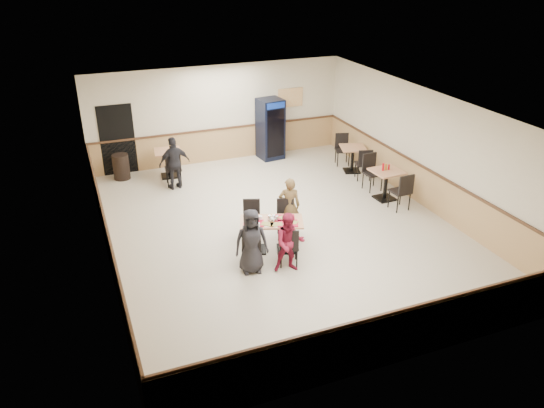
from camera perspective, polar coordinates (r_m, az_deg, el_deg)
name	(u,v)px	position (r m, az deg, el deg)	size (l,w,h in m)	color
ground	(280,228)	(12.83, 0.84, -2.58)	(10.00, 10.00, 0.00)	beige
room_shell	(303,161)	(15.36, 3.37, 4.66)	(10.00, 10.00, 10.00)	silver
main_table	(272,231)	(11.67, -0.05, -2.90)	(1.52, 1.11, 0.73)	black
main_chairs	(269,232)	(11.68, -0.29, -3.00)	(1.68, 1.92, 0.93)	black
diner_woman_left	(251,241)	(10.84, -2.24, -4.03)	(0.69, 0.45, 1.41)	black
diner_woman_right	(289,243)	(10.88, 1.89, -4.19)	(0.64, 0.50, 1.31)	maroon
diner_man_opposite	(289,206)	(12.34, 1.87, -0.19)	(0.51, 0.33, 1.39)	brown
lone_diner	(175,163)	(14.93, -10.45, 4.34)	(0.88, 0.37, 1.50)	black
tabletop_clutter	(272,221)	(11.50, -0.01, -1.85)	(1.25, 0.79, 0.12)	#AD0B25
side_table_near	(386,180)	(14.42, 12.17, 2.52)	(0.81, 0.81, 0.82)	black
side_table_near_chair_south	(400,190)	(13.94, 13.61, 1.43)	(0.48, 0.48, 1.04)	black
side_table_near_chair_north	(373,172)	(14.93, 10.81, 3.36)	(0.48, 0.48, 1.04)	black
side_table_far	(353,155)	(16.12, 8.67, 5.20)	(0.91, 0.91, 0.78)	black
side_table_far_chair_south	(363,163)	(15.63, 9.78, 4.36)	(0.46, 0.46, 0.98)	black
side_table_far_chair_north	(343,150)	(16.64, 7.61, 5.82)	(0.46, 0.46, 0.98)	black
condiment_caddy	(385,167)	(14.30, 12.09, 3.92)	(0.23, 0.06, 0.20)	#B50C14
back_table	(168,159)	(15.85, -11.08, 4.74)	(0.84, 0.84, 0.81)	black
back_table_chair_lone	(173,168)	(15.26, -10.59, 3.85)	(0.48, 0.48, 1.03)	black
pepsi_cooler	(270,129)	(16.94, -0.17, 8.08)	(0.80, 0.81, 1.92)	black
trash_bin	(121,167)	(16.08, -15.92, 3.87)	(0.47, 0.47, 0.74)	black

